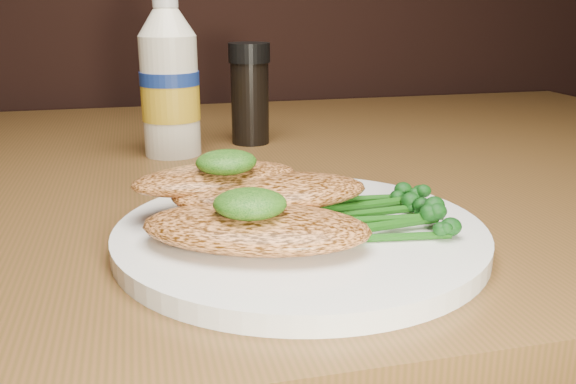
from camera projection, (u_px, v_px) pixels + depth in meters
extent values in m
cylinder|color=white|center=(300.00, 234.00, 0.44)|extent=(0.26, 0.26, 0.01)
ellipsoid|color=#DC8346|center=(256.00, 228.00, 0.40)|extent=(0.17, 0.13, 0.02)
ellipsoid|color=#DC8346|center=(271.00, 192.00, 0.45)|extent=(0.14, 0.07, 0.02)
ellipsoid|color=#DC8346|center=(216.00, 178.00, 0.46)|extent=(0.13, 0.08, 0.02)
ellipsoid|color=#073207|center=(250.00, 204.00, 0.39)|extent=(0.06, 0.06, 0.02)
ellipsoid|color=#073207|center=(226.00, 162.00, 0.44)|extent=(0.05, 0.05, 0.02)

